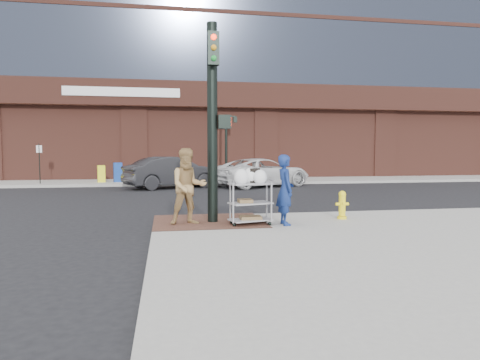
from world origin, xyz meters
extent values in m
plane|color=black|center=(0.00, 0.00, 0.00)|extent=(220.00, 220.00, 0.00)
cube|color=gray|center=(12.50, 32.00, 0.07)|extent=(65.00, 36.00, 0.15)
cube|color=#502E25|center=(-0.60, 0.90, 0.16)|extent=(2.80, 2.40, 0.01)
cube|color=brown|center=(5.00, 31.00, 14.15)|extent=(42.00, 26.00, 28.00)
cylinder|color=black|center=(2.00, 16.00, 2.15)|extent=(0.16, 0.16, 4.00)
cube|color=black|center=(2.00, 16.00, 4.05)|extent=(1.20, 0.06, 0.06)
cube|color=black|center=(1.45, 16.00, 3.85)|extent=(0.22, 0.22, 0.35)
cube|color=black|center=(2.55, 16.00, 3.85)|extent=(0.22, 0.22, 0.35)
cylinder|color=black|center=(-8.50, 15.00, 1.25)|extent=(0.05, 0.05, 2.20)
cylinder|color=black|center=(-0.50, 0.80, 2.65)|extent=(0.26, 0.26, 5.00)
cube|color=black|center=(-0.20, 0.80, 2.70)|extent=(0.32, 0.28, 0.34)
cube|color=#FF260C|center=(-0.04, 0.80, 2.70)|extent=(0.02, 0.18, 0.22)
cube|color=black|center=(-0.50, 0.52, 4.45)|extent=(0.28, 0.18, 0.80)
imported|color=navy|center=(1.21, 0.09, 1.01)|extent=(0.43, 0.64, 1.73)
imported|color=#A9844F|center=(-1.13, 0.54, 1.09)|extent=(1.02, 0.85, 1.89)
imported|color=black|center=(-1.31, 12.65, 0.82)|extent=(5.28, 3.67, 1.65)
imported|color=silver|center=(3.53, 12.76, 0.77)|extent=(6.09, 4.62, 1.54)
cube|color=#939297|center=(0.37, 0.24, 1.17)|extent=(1.11, 0.79, 0.03)
cube|color=#939297|center=(0.37, 0.24, 0.69)|extent=(1.11, 0.79, 0.03)
cube|color=#939297|center=(0.37, 0.24, 0.27)|extent=(1.11, 0.79, 0.03)
cube|color=black|center=(0.49, 0.30, 1.34)|extent=(0.25, 0.16, 0.36)
cube|color=brown|center=(0.24, 0.24, 0.74)|extent=(0.33, 0.38, 0.09)
cube|color=brown|center=(0.37, 0.24, 0.33)|extent=(0.51, 0.40, 0.08)
cylinder|color=yellow|center=(2.96, 0.69, 0.19)|extent=(0.25, 0.25, 0.07)
cylinder|color=yellow|center=(2.96, 0.69, 0.51)|extent=(0.18, 0.18, 0.55)
sphere|color=yellow|center=(2.96, 0.69, 0.81)|extent=(0.20, 0.20, 0.20)
cylinder|color=yellow|center=(2.96, 0.69, 0.55)|extent=(0.36, 0.08, 0.08)
cube|color=#FEFA1C|center=(-5.32, 15.47, 0.63)|extent=(0.48, 0.45, 0.97)
cube|color=#163C95|center=(-4.41, 15.56, 0.71)|extent=(0.55, 0.52, 1.12)
camera|label=1|loc=(-1.68, -10.01, 1.99)|focal=32.00mm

